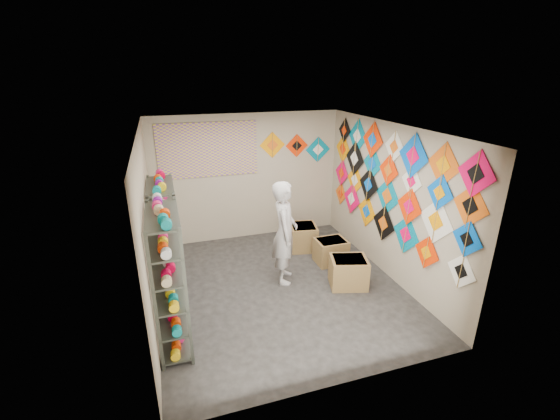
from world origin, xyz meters
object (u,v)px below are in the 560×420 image
object	(u,v)px
shelf_rack_front	(169,280)
shelf_rack_back	(166,240)
shopkeeper	(285,233)
carton_a	(348,272)
carton_c	(303,237)
carton_b	(331,251)

from	to	relation	value
shelf_rack_front	shelf_rack_back	world-z (taller)	same
shelf_rack_back	shopkeeper	xyz separation A→B (m)	(1.94, -0.23, -0.04)
shelf_rack_front	carton_a	size ratio (longest dim) A/B	3.09
shopkeeper	carton_a	size ratio (longest dim) A/B	2.96
carton_a	carton_c	world-z (taller)	same
shelf_rack_back	carton_a	xyz separation A→B (m)	(2.92, -0.75, -0.69)
shelf_rack_back	carton_b	bearing A→B (deg)	1.83
carton_b	carton_c	size ratio (longest dim) A/B	0.98
shopkeeper	carton_a	bearing A→B (deg)	-99.91
shelf_rack_front	carton_a	xyz separation A→B (m)	(2.92, 0.55, -0.69)
shelf_rack_front	carton_b	bearing A→B (deg)	25.04
shelf_rack_back	carton_a	world-z (taller)	shelf_rack_back
carton_c	shelf_rack_back	bearing A→B (deg)	-151.91
shelf_rack_back	carton_b	distance (m)	3.07
shelf_rack_front	carton_a	bearing A→B (deg)	10.65
shopkeeper	carton_b	size ratio (longest dim) A/B	3.17
carton_a	shopkeeper	bearing A→B (deg)	168.12
shopkeeper	carton_b	distance (m)	1.29
shelf_rack_front	carton_c	xyz separation A→B (m)	(2.70, 2.13, -0.69)
carton_b	carton_c	xyz separation A→B (m)	(-0.29, 0.74, 0.02)
shopkeeper	carton_c	size ratio (longest dim) A/B	3.10
carton_a	carton_b	xyz separation A→B (m)	(0.06, 0.85, -0.02)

